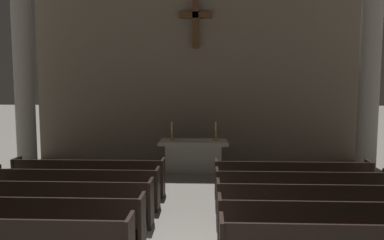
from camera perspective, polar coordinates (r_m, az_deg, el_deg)
The scene contains 14 objects.
pew_left_row_2 at distance 7.43m, azimuth -22.25°, elevation -13.64°, with size 3.81×0.50×0.95m.
pew_left_row_3 at distance 8.31m, azimuth -19.27°, elevation -11.43°, with size 3.81×0.50×0.95m.
pew_left_row_4 at distance 9.22m, azimuth -16.91°, elevation -9.64°, with size 3.81×0.50×0.95m.
pew_left_row_5 at distance 10.16m, azimuth -15.00°, elevation -8.16°, with size 3.81×0.50×0.95m.
pew_right_row_2 at distance 7.10m, azimuth 19.89°, elevation -14.47°, with size 3.81×0.50×0.95m.
pew_right_row_3 at distance 8.02m, azimuth 17.68°, elevation -12.02°, with size 3.81×0.50×0.95m.
pew_right_row_4 at distance 8.96m, azimuth 15.96°, elevation -10.07°, with size 3.81×0.50×0.95m.
pew_right_row_5 at distance 9.92m, azimuth 14.59°, elevation -8.49°, with size 3.81×0.50×0.95m.
column_left_second at distance 13.20m, azimuth -23.80°, elevation 8.95°, with size 0.90×0.90×7.62m.
column_right_second at distance 12.81m, azimuth 24.97°, elevation 9.00°, with size 0.90×0.90×7.62m.
altar at distance 12.35m, azimuth 0.24°, elevation -5.20°, with size 2.20×0.90×1.01m.
candlestick_left at distance 12.29m, azimuth -3.02°, elevation -2.14°, with size 0.16×0.16×0.59m.
candlestick_right at distance 12.23m, azimuth 3.53°, elevation -2.18°, with size 0.16×0.16×0.59m.
apse_with_cross at distance 14.09m, azimuth 0.56°, elevation 12.29°, with size 11.57×0.46×8.95m.
Camera 1 is at (0.47, -5.37, 2.90)m, focal length 35.95 mm.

